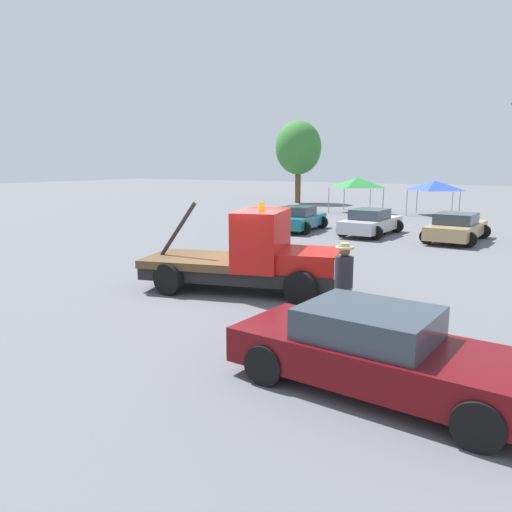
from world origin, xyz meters
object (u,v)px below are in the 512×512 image
person_near_truck (344,277)px  tree_left (298,148)px  canopy_tent_green (357,182)px  foreground_car (379,351)px  parked_car_teal (299,219)px  canopy_tent_blue (435,185)px  tow_truck (253,258)px  parked_car_silver (371,222)px  traffic_cone (258,261)px  parked_car_tan (456,228)px

person_near_truck → tree_left: bearing=16.2°
canopy_tent_green → foreground_car: bearing=-69.8°
parked_car_teal → canopy_tent_blue: bearing=-25.2°
person_near_truck → tow_truck: bearing=52.9°
parked_car_silver → person_near_truck: bearing=-161.4°
person_near_truck → canopy_tent_blue: (-3.42, 26.51, 0.97)m
parked_car_silver → canopy_tent_green: 12.13m
canopy_tent_blue → canopy_tent_green: bearing=-168.9°
person_near_truck → parked_car_silver: person_near_truck is taller
parked_car_teal → traffic_cone: 10.15m
parked_car_tan → canopy_tent_blue: 12.67m
canopy_tent_green → person_near_truck: bearing=-71.1°
tree_left → traffic_cone: 30.12m
tow_truck → traffic_cone: 3.22m
person_near_truck → canopy_tent_blue: size_ratio=0.61×
tree_left → traffic_cone: (11.80, -27.30, -4.75)m
parked_car_teal → canopy_tent_blue: size_ratio=1.42×
tow_truck → parked_car_tan: tow_truck is taller
person_near_truck → parked_car_tan: (0.07, 14.41, -0.46)m
tow_truck → parked_car_teal: bearing=95.0°
tow_truck → canopy_tent_blue: tow_truck is taller
canopy_tent_blue → traffic_cone: bearing=-93.5°
parked_car_teal → parked_car_tan: bearing=-92.5°
tow_truck → traffic_cone: bearing=102.7°
foreground_car → canopy_tent_green: (-10.40, 28.27, 1.57)m
parked_car_tan → traffic_cone: 11.17m
person_near_truck → parked_car_teal: bearing=18.0°
foreground_car → canopy_tent_blue: 29.78m
foreground_car → canopy_tent_blue: size_ratio=1.62×
person_near_truck → parked_car_silver: 14.95m
tow_truck → foreground_car: tow_truck is taller
parked_car_silver → foreground_car: bearing=-158.7°
tree_left → parked_car_tan: bearing=-46.0°
parked_car_teal → person_near_truck: bearing=-155.9°
canopy_tent_blue → parked_car_teal: bearing=-109.8°
parked_car_silver → canopy_tent_blue: 12.22m
tow_truck → tree_left: 33.12m
person_near_truck → parked_car_teal: (-7.91, 14.02, -0.46)m
foreground_car → tree_left: (-18.27, 34.47, 4.35)m
parked_car_teal → parked_car_tan: 7.99m
foreground_car → parked_car_teal: 19.36m
person_near_truck → tree_left: tree_left is taller
foreground_car → canopy_tent_green: size_ratio=1.57×
foreground_car → parked_car_silver: size_ratio=1.07×
tow_truck → traffic_cone: tow_truck is taller
parked_car_tan → tree_left: size_ratio=0.65×
foreground_car → tree_left: size_ratio=0.67×
parked_car_teal → canopy_tent_blue: 13.35m
parked_car_silver → parked_car_teal: bearing=98.4°
parked_car_silver → parked_car_tan: same height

